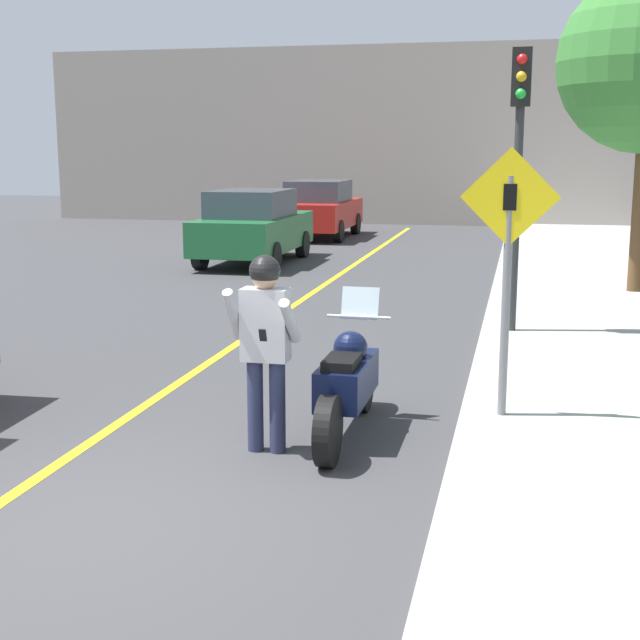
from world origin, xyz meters
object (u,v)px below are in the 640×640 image
Objects in this scene: traffic_light at (519,138)px; parked_car_green at (253,226)px; motorcycle at (347,383)px; parked_car_red at (320,209)px; person_biker at (265,333)px; crossing_sign at (508,257)px.

parked_car_green is (-5.93, 7.05, -1.89)m from traffic_light.
motorcycle is 18.48m from parked_car_red.
traffic_light is 14.53m from parked_car_red.
person_biker is 0.45× the size of traffic_light.
person_biker is at bearing -135.23° from motorcycle.
parked_car_green reaches higher than motorcycle.
crossing_sign is 12.66m from parked_car_green.
parked_car_red is at bearing 88.59° from parked_car_green.
traffic_light reaches higher than motorcycle.
crossing_sign is 0.66× the size of traffic_light.
motorcycle is 0.89× the size of crossing_sign.
crossing_sign reaches higher than person_biker.
parked_car_green is at bearing 130.08° from traffic_light.
crossing_sign is 4.27m from traffic_light.
person_biker reaches higher than parked_car_red.
motorcycle is 5.44m from traffic_light.
crossing_sign reaches higher than motorcycle.
traffic_light is (0.02, 4.12, 1.13)m from crossing_sign.
person_biker is 5.95m from traffic_light.
person_biker reaches higher than parked_car_green.
traffic_light is (2.00, 5.35, 1.69)m from person_biker.
parked_car_green is 1.00× the size of parked_car_red.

